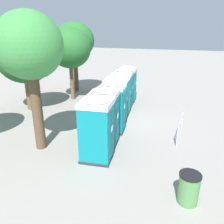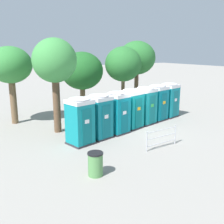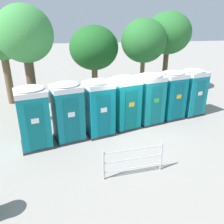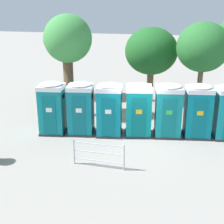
# 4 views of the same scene
# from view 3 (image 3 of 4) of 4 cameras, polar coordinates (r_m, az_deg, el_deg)

# --- Properties ---
(ground_plane) EXTENTS (120.00, 120.00, 0.00)m
(ground_plane) POSITION_cam_3_polar(r_m,az_deg,el_deg) (10.52, 4.27, -4.65)
(ground_plane) COLOR gray
(portapotty_0) EXTENTS (1.40, 1.40, 2.54)m
(portapotty_0) POSITION_cam_3_polar(r_m,az_deg,el_deg) (9.15, -19.84, -1.27)
(portapotty_0) COLOR #2D2D33
(portapotty_0) RESTS_ON ground
(portapotty_1) EXTENTS (1.43, 1.42, 2.54)m
(portapotty_1) POSITION_cam_3_polar(r_m,az_deg,el_deg) (9.37, -11.52, 0.16)
(portapotty_1) COLOR #2D2D33
(portapotty_1) RESTS_ON ground
(portapotty_2) EXTENTS (1.39, 1.40, 2.54)m
(portapotty_2) POSITION_cam_3_polar(r_m,az_deg,el_deg) (9.69, -3.49, 1.28)
(portapotty_2) COLOR #2D2D33
(portapotty_2) RESTS_ON ground
(portapotty_3) EXTENTS (1.46, 1.44, 2.54)m
(portapotty_3) POSITION_cam_3_polar(r_m,az_deg,el_deg) (10.33, 3.43, 2.58)
(portapotty_3) COLOR #2D2D33
(portapotty_3) RESTS_ON ground
(portapotty_4) EXTENTS (1.44, 1.41, 2.54)m
(portapotty_4) POSITION_cam_3_polar(r_m,az_deg,el_deg) (11.03, 9.76, 3.53)
(portapotty_4) COLOR #2D2D33
(portapotty_4) RESTS_ON ground
(portapotty_5) EXTENTS (1.41, 1.40, 2.54)m
(portapotty_5) POSITION_cam_3_polar(r_m,az_deg,el_deg) (11.87, 15.22, 4.36)
(portapotty_5) COLOR #2D2D33
(portapotty_5) RESTS_ON ground
(portapotty_6) EXTENTS (1.44, 1.42, 2.54)m
(portapotty_6) POSITION_cam_3_polar(r_m,az_deg,el_deg) (12.76, 20.13, 4.96)
(portapotty_6) COLOR #2D2D33
(portapotty_6) RESTS_ON ground
(street_tree_0) EXTENTS (2.80, 2.80, 5.13)m
(street_tree_0) POSITION_cam_3_polar(r_m,az_deg,el_deg) (14.86, -26.89, 16.36)
(street_tree_0) COLOR brown
(street_tree_0) RESTS_ON ground
(street_tree_1) EXTENTS (2.96, 2.96, 5.15)m
(street_tree_1) POSITION_cam_3_polar(r_m,az_deg,el_deg) (15.15, 8.30, 17.84)
(street_tree_1) COLOR brown
(street_tree_1) RESTS_ON ground
(street_tree_2) EXTENTS (2.56, 2.56, 5.58)m
(street_tree_2) POSITION_cam_3_polar(r_m,az_deg,el_deg) (11.20, -21.77, 17.90)
(street_tree_2) COLOR brown
(street_tree_2) RESTS_ON ground
(street_tree_3) EXTENTS (3.27, 3.27, 5.65)m
(street_tree_3) POSITION_cam_3_polar(r_m,az_deg,el_deg) (17.05, 14.43, 19.21)
(street_tree_3) COLOR brown
(street_tree_3) RESTS_ON ground
(street_tree_4) EXTENTS (3.33, 3.33, 4.74)m
(street_tree_4) POSITION_cam_3_polar(r_m,az_deg,el_deg) (15.54, -4.75, 16.25)
(street_tree_4) COLOR brown
(street_tree_4) RESTS_ON ground
(event_barrier) EXTENTS (2.06, 0.10, 1.05)m
(event_barrier) POSITION_cam_3_polar(r_m,az_deg,el_deg) (7.31, 5.62, -12.30)
(event_barrier) COLOR #B7B7BC
(event_barrier) RESTS_ON ground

